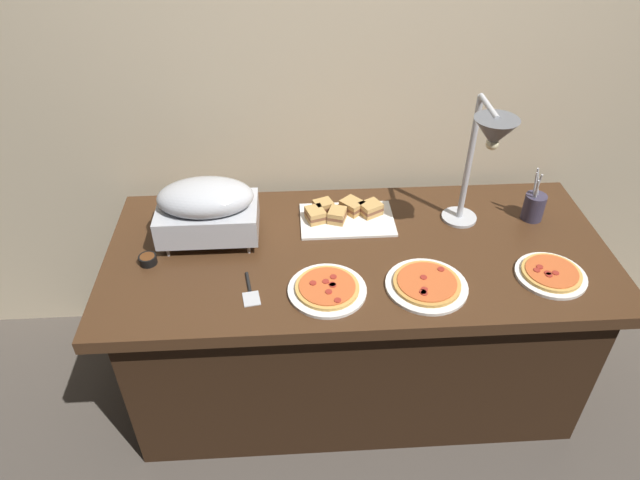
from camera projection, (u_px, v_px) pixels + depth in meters
The scene contains 13 objects.
ground_plane at pixel (352, 378), 2.62m from camera, with size 8.00×8.00×0.00m, color #4C443D.
back_wall at pixel (349, 86), 2.28m from camera, with size 4.40×0.04×2.40m, color #C6B593.
buffet_table at pixel (355, 319), 2.39m from camera, with size 1.90×0.84×0.76m.
chafing_dish at pixel (207, 208), 2.12m from camera, with size 0.37×0.24×0.25m.
heat_lamp at pixel (488, 144), 1.94m from camera, with size 0.15×0.33×0.54m.
pizza_plate_front at pixel (551, 274), 2.02m from camera, with size 0.25×0.25×0.03m.
pizza_plate_center at pixel (427, 285), 1.98m from camera, with size 0.29×0.29×0.03m.
pizza_plate_raised_stand at pixel (327, 289), 1.96m from camera, with size 0.27×0.27×0.03m.
sandwich_platter at pixel (344, 214), 2.30m from camera, with size 0.38×0.24×0.06m.
sauce_cup_near at pixel (148, 259), 2.08m from camera, with size 0.07×0.07×0.03m.
sauce_cup_far at pixel (166, 211), 2.32m from camera, with size 0.06×0.06×0.04m.
utensil_holder at pixel (534, 206), 2.28m from camera, with size 0.08×0.08×0.23m.
serving_spatula at pixel (250, 291), 1.97m from camera, with size 0.07×0.17×0.01m.
Camera 1 is at (-0.25, -1.67, 2.10)m, focal length 32.00 mm.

